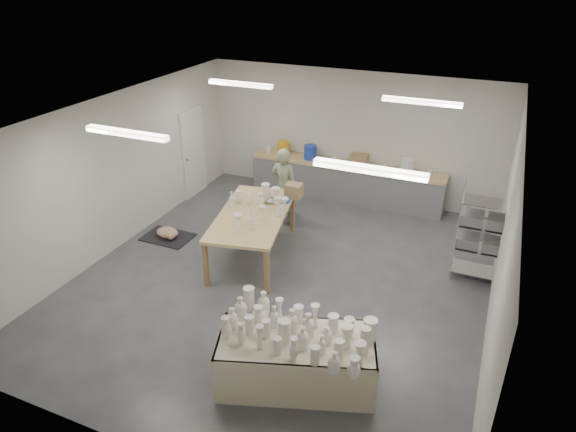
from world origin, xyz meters
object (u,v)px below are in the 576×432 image
at_px(work_table, 259,211).
at_px(potter, 284,186).
at_px(red_stool, 289,205).
at_px(drying_table, 296,356).

xyz_separation_m(work_table, potter, (-0.09, 1.42, -0.07)).
bearing_deg(work_table, red_stool, 81.36).
bearing_deg(red_stool, drying_table, -65.84).
relative_size(drying_table, red_stool, 6.53).
xyz_separation_m(drying_table, work_table, (-1.96, 2.88, 0.48)).
relative_size(work_table, red_stool, 7.58).
bearing_deg(red_stool, potter, -90.00).
relative_size(potter, red_stool, 4.84).
xyz_separation_m(drying_table, potter, (-2.05, 4.30, 0.41)).
height_order(potter, red_stool, potter).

